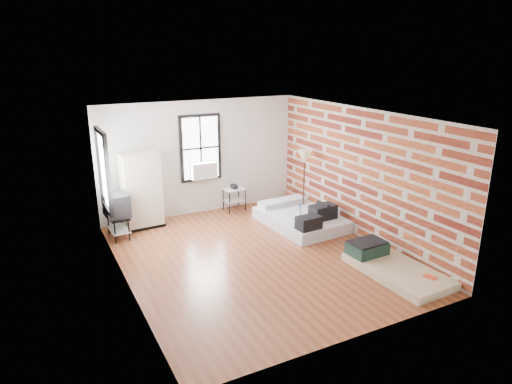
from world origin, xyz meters
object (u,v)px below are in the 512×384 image
tv_stand (117,207)px  wardrobe (142,191)px  floor_lamp (305,160)px  mattress_main (302,218)px  side_table (234,193)px  mattress_bare (390,265)px

tv_stand → wardrobe: bearing=29.0°
wardrobe → tv_stand: 0.77m
floor_lamp → mattress_main: bearing=-123.9°
side_table → tv_stand: size_ratio=0.68×
tv_stand → mattress_main: bearing=-20.2°
mattress_bare → side_table: side_table is taller
mattress_main → floor_lamp: size_ratio=1.31×
wardrobe → tv_stand: (-0.64, -0.40, -0.15)m
wardrobe → mattress_main: bearing=-29.4°
side_table → floor_lamp: floor_lamp is taller
mattress_bare → floor_lamp: floor_lamp is taller
mattress_bare → side_table: bearing=103.1°
mattress_main → side_table: bearing=116.2°
side_table → tv_stand: tv_stand is taller
mattress_main → floor_lamp: floor_lamp is taller
mattress_main → mattress_bare: bearing=-90.0°
mattress_main → tv_stand: size_ratio=2.15×
mattress_main → mattress_bare: size_ratio=1.09×
tv_stand → floor_lamp: bearing=-11.2°
mattress_bare → wardrobe: (-3.49, 4.33, 0.74)m
mattress_bare → tv_stand: size_ratio=1.96×
mattress_bare → floor_lamp: 3.55m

